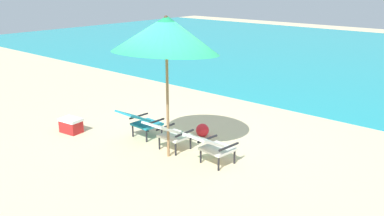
{
  "coord_description": "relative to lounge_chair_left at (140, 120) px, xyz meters",
  "views": [
    {
      "loc": [
        5.06,
        -5.34,
        3.18
      ],
      "look_at": [
        0.0,
        0.52,
        0.75
      ],
      "focal_mm": 38.38,
      "sensor_mm": 36.0,
      "label": 1
    }
  ],
  "objects": [
    {
      "name": "ground_plane",
      "position": [
        0.96,
        3.99,
        -0.4
      ],
      "size": [
        40.0,
        40.0,
        0.0
      ],
      "primitive_type": "plane",
      "color": "beige"
    },
    {
      "name": "ocean_band",
      "position": [
        0.96,
        12.77,
        -0.4
      ],
      "size": [
        40.0,
        18.0,
        0.01
      ],
      "primitive_type": "cube",
      "color": "teal",
      "rests_on": "ground_plane"
    },
    {
      "name": "lounge_chair_left",
      "position": [
        0.0,
        0.0,
        0.0
      ],
      "size": [
        0.57,
        0.89,
        0.68
      ],
      "color": "teal",
      "rests_on": "ground_plane"
    },
    {
      "name": "lounge_chair_center",
      "position": [
        0.91,
        -0.11,
        0.0
      ],
      "size": [
        0.56,
        0.88,
        0.68
      ],
      "color": "silver",
      "rests_on": "ground_plane"
    },
    {
      "name": "lounge_chair_right",
      "position": [
        1.92,
        -0.08,
        0.0
      ],
      "size": [
        0.62,
        0.92,
        0.68
      ],
      "color": "silver",
      "rests_on": "ground_plane"
    },
    {
      "name": "beach_umbrella_center",
      "position": [
        1.05,
        -0.26,
        1.87
      ],
      "size": [
        2.08,
        2.12,
        2.68
      ],
      "color": "olive",
      "rests_on": "ground_plane"
    },
    {
      "name": "beach_ball",
      "position": [
        0.88,
        0.94,
        -0.26
      ],
      "size": [
        0.28,
        0.28,
        0.28
      ],
      "primitive_type": "sphere",
      "color": "red",
      "rests_on": "ground_plane"
    },
    {
      "name": "cooler_box",
      "position": [
        -1.43,
        -0.73,
        -0.24
      ],
      "size": [
        0.51,
        0.38,
        0.32
      ],
      "color": "red",
      "rests_on": "ground_plane"
    }
  ]
}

